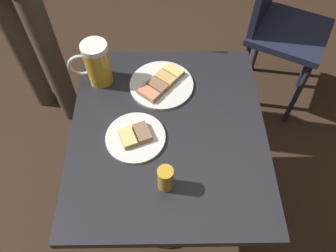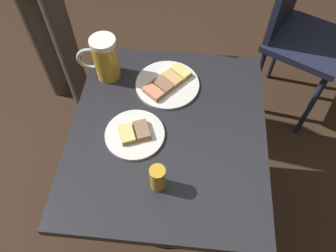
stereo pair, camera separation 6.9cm
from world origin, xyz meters
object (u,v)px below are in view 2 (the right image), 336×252
(beer_glass_small, at_px, (158,178))
(plate_near, at_px, (167,83))
(beer_mug, at_px, (104,58))
(plate_far, at_px, (135,134))
(cafe_chair, at_px, (300,25))

(beer_glass_small, bearing_deg, plate_near, 1.70)
(plate_near, height_order, beer_mug, beer_mug)
(plate_far, bearing_deg, beer_glass_small, -150.14)
(plate_near, bearing_deg, cafe_chair, -46.32)
(beer_glass_small, bearing_deg, cafe_chair, -31.11)
(plate_far, relative_size, cafe_chair, 0.20)
(plate_near, bearing_deg, beer_glass_small, -178.30)
(plate_near, relative_size, plate_far, 1.19)
(plate_near, bearing_deg, plate_far, 159.59)
(plate_near, xyz_separation_m, beer_glass_small, (-0.41, -0.01, 0.04))
(plate_far, xyz_separation_m, beer_mug, (0.27, 0.15, 0.08))
(beer_mug, xyz_separation_m, cafe_chair, (0.55, -0.84, -0.21))
(beer_glass_small, distance_m, cafe_chair, 1.16)
(beer_mug, height_order, beer_glass_small, beer_mug)
(plate_near, relative_size, cafe_chair, 0.24)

